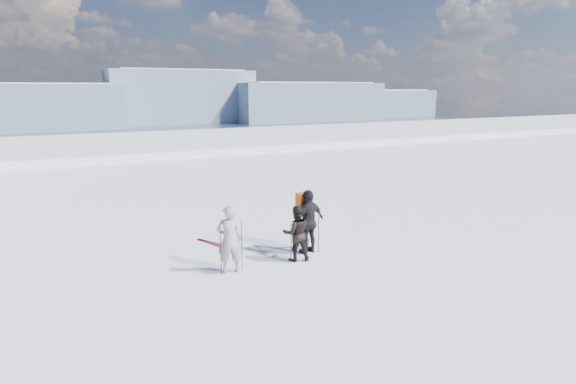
% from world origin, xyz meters
% --- Properties ---
extents(lake_basin, '(820.00, 820.00, 71.62)m').
position_xyz_m(lake_basin, '(0.00, 30.00, -6.50)').
color(lake_basin, white).
rests_on(lake_basin, ground).
extents(far_mountain_range, '(770.00, 110.00, 53.00)m').
position_xyz_m(far_mountain_range, '(29.60, 454.78, -7.19)').
color(far_mountain_range, slate).
rests_on(far_mountain_range, ground).
extents(skier_grey, '(0.71, 0.52, 1.80)m').
position_xyz_m(skier_grey, '(-3.59, 2.03, 0.90)').
color(skier_grey, '#9498A2').
rests_on(skier_grey, ground).
extents(skier_dark, '(0.88, 0.76, 1.57)m').
position_xyz_m(skier_dark, '(-1.66, 2.03, 0.79)').
color(skier_dark, black).
rests_on(skier_dark, ground).
extents(skier_pack, '(1.19, 0.75, 1.89)m').
position_xyz_m(skier_pack, '(-1.07, 2.38, 0.94)').
color(skier_pack, black).
rests_on(skier_pack, ground).
extents(backpack, '(0.45, 0.33, 0.62)m').
position_xyz_m(backpack, '(-1.14, 2.62, 2.20)').
color(backpack, '#CC5313').
rests_on(backpack, skier_pack).
extents(ski_poles, '(3.08, 0.47, 1.37)m').
position_xyz_m(ski_poles, '(-2.13, 2.07, 0.64)').
color(ski_poles, black).
rests_on(ski_poles, ground).
extents(skis_loose, '(1.05, 1.59, 0.03)m').
position_xyz_m(skis_loose, '(-3.27, 4.17, 0.01)').
color(skis_loose, black).
rests_on(skis_loose, ground).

